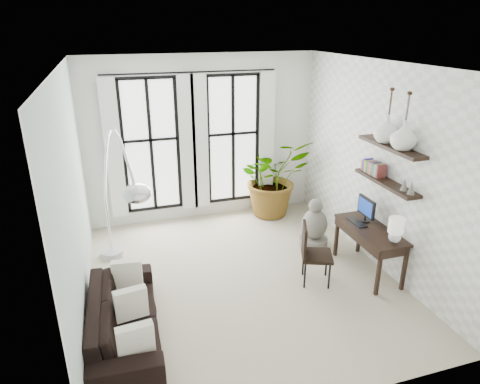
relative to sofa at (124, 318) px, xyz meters
name	(u,v)px	position (x,y,z in m)	size (l,w,h in m)	color
floor	(242,278)	(1.80, 0.86, -0.30)	(5.00, 5.00, 0.00)	#B4AB8F
ceiling	(242,65)	(1.80, 0.86, 2.90)	(5.00, 5.00, 0.00)	white
wall_left	(74,200)	(-0.45, 0.86, 1.30)	(5.00, 5.00, 0.00)	#AEC2B7
wall_right	(379,167)	(4.05, 0.86, 1.30)	(5.00, 5.00, 0.00)	white
wall_back	(203,139)	(1.80, 3.36, 1.30)	(4.50, 4.50, 0.00)	white
windows	(193,143)	(1.60, 3.29, 1.26)	(3.26, 0.13, 2.65)	white
wall_shelves	(386,167)	(3.91, 0.49, 1.42)	(0.25, 1.30, 0.60)	black
sofa	(124,318)	(0.00, 0.00, 0.00)	(2.08, 0.81, 0.61)	black
throw_pillows	(131,303)	(0.10, 0.00, 0.20)	(0.40, 1.52, 0.40)	white
plant	(273,177)	(3.14, 3.01, 0.50)	(1.44, 1.25, 1.60)	#2D7228
desk	(372,233)	(3.75, 0.40, 0.41)	(0.55, 1.29, 1.16)	black
desk_chair	(311,250)	(2.77, 0.47, 0.24)	(0.58, 0.58, 0.95)	black
arc_lamp	(115,166)	(0.10, 1.11, 1.63)	(0.75, 2.48, 2.47)	silver
buddha	(314,226)	(3.34, 1.49, 0.07)	(0.50, 0.50, 0.89)	slate
vase_a	(404,136)	(3.91, 0.20, 1.96)	(0.37, 0.37, 0.38)	white
vase_b	(386,129)	(3.91, 0.60, 1.96)	(0.37, 0.37, 0.38)	white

